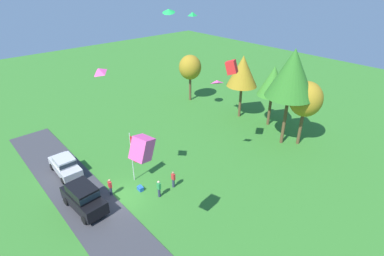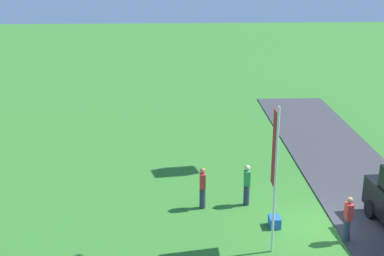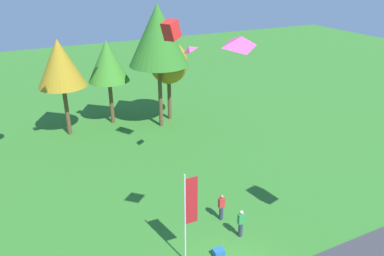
% 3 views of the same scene
% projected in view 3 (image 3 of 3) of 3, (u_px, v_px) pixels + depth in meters
% --- Properties ---
extents(person_beside_suv, '(0.36, 0.24, 1.71)m').
position_uv_depth(person_beside_suv, '(221.00, 207.00, 21.92)').
color(person_beside_suv, '#2D334C').
rests_on(person_beside_suv, ground).
extents(person_watching_sky, '(0.36, 0.24, 1.71)m').
position_uv_depth(person_watching_sky, '(241.00, 223.00, 20.54)').
color(person_watching_sky, '#2D334C').
rests_on(person_watching_sky, ground).
extents(tree_far_right, '(3.98, 3.98, 8.40)m').
position_uv_depth(tree_far_right, '(60.00, 63.00, 30.70)').
color(tree_far_right, brown).
rests_on(tree_far_right, ground).
extents(tree_lone_near, '(3.69, 3.69, 7.79)m').
position_uv_depth(tree_lone_near, '(108.00, 61.00, 33.27)').
color(tree_lone_near, brown).
rests_on(tree_lone_near, ground).
extents(tree_right_of_center, '(5.19, 5.19, 10.96)m').
position_uv_depth(tree_right_of_center, '(158.00, 35.00, 31.58)').
color(tree_right_of_center, brown).
rests_on(tree_right_of_center, ground).
extents(tree_center_back, '(3.55, 3.55, 7.50)m').
position_uv_depth(tree_center_back, '(168.00, 63.00, 34.32)').
color(tree_center_back, brown).
rests_on(tree_center_back, ground).
extents(flag_banner, '(0.71, 0.08, 5.12)m').
position_uv_depth(flag_banner, '(189.00, 207.00, 17.94)').
color(flag_banner, silver).
rests_on(flag_banner, ground).
extents(cooler_box, '(0.56, 0.40, 0.40)m').
position_uv_depth(cooler_box, '(219.00, 252.00, 19.43)').
color(cooler_box, blue).
rests_on(cooler_box, ground).
extents(kite_diamond_high_left, '(1.11, 1.14, 0.57)m').
position_uv_depth(kite_diamond_high_left, '(189.00, 49.00, 22.72)').
color(kite_diamond_high_left, '#EA4C9E').
extents(kite_diamond_high_right, '(1.06, 0.92, 0.64)m').
position_uv_depth(kite_diamond_high_right, '(241.00, 42.00, 12.91)').
color(kite_diamond_high_right, '#EA4C9E').
extents(kite_box_over_trees, '(1.43, 1.26, 1.41)m').
position_uv_depth(kite_box_over_trees, '(171.00, 30.00, 24.05)').
color(kite_box_over_trees, red).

